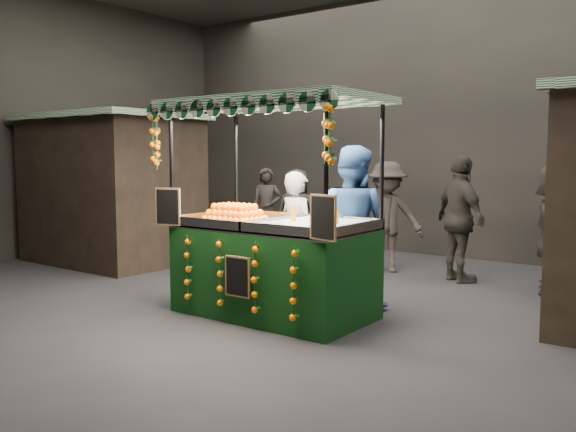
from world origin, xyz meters
The scene contains 12 objects.
ground centered at (0.00, 0.00, 0.00)m, with size 12.00×12.00×0.00m, color black.
market_hall centered at (0.00, 0.00, 3.38)m, with size 12.10×10.10×5.05m.
neighbour_stall_left centered at (-4.40, 1.00, 1.31)m, with size 3.00×2.20×2.60m.
juice_stall centered at (0.21, -0.27, 0.78)m, with size 2.60×1.53×2.52m.
vendor_grey centered at (-0.09, 0.65, 0.83)m, with size 0.69×0.55×1.67m.
vendor_blue centered at (0.73, 0.63, 1.00)m, with size 1.05×0.86×1.99m.
shopper_0 centered at (-2.84, 3.45, 0.83)m, with size 0.72×0.64×1.65m.
shopper_1 centered at (2.87, 2.53, 0.80)m, with size 0.89×0.76×1.60m.
shopper_2 centered at (1.27, 2.90, 0.94)m, with size 1.16×1.03×1.89m.
shopper_3 centered at (0.03, 2.98, 0.89)m, with size 1.33×1.18×1.79m.
shopper_4 centered at (-1.81, 3.04, 0.82)m, with size 0.90×0.68×1.65m.
shopper_5 centered at (2.59, 2.91, 0.89)m, with size 0.84×1.72×1.78m.
Camera 1 is at (4.44, -5.69, 1.84)m, focal length 37.28 mm.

